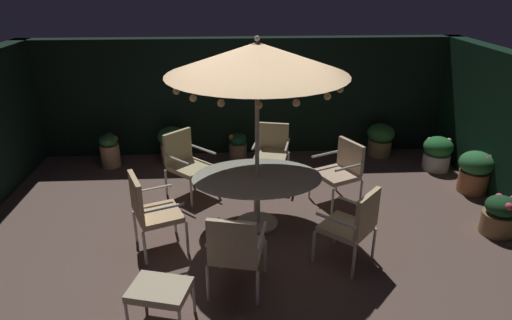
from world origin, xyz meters
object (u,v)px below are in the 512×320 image
(patio_dining_table, at_px, (257,185))
(ottoman_footrest, at_px, (160,291))
(potted_plant_back_left, at_px, (172,143))
(potted_plant_left_far, at_px, (437,152))
(potted_plant_left_near, at_px, (475,170))
(potted_plant_front_corner, at_px, (499,215))
(patio_chair_east, at_px, (150,208))
(potted_plant_right_near, at_px, (380,139))
(patio_chair_south, at_px, (354,223))
(potted_plant_back_center, at_px, (238,146))
(patio_umbrella, at_px, (257,59))
(patio_chair_north, at_px, (272,149))
(potted_plant_back_right, at_px, (110,150))
(patio_chair_southwest, at_px, (342,168))
(patio_chair_southeast, at_px, (235,248))
(patio_chair_northeast, at_px, (186,160))

(patio_dining_table, relative_size, ottoman_footrest, 2.64)
(potted_plant_back_left, height_order, potted_plant_left_far, potted_plant_back_left)
(potted_plant_left_near, relative_size, potted_plant_back_left, 0.99)
(potted_plant_front_corner, xyz_separation_m, potted_plant_back_left, (-4.68, 2.74, 0.10))
(patio_chair_east, height_order, potted_plant_right_near, patio_chair_east)
(patio_chair_south, bearing_deg, potted_plant_back_center, 111.35)
(ottoman_footrest, xyz_separation_m, potted_plant_front_corner, (4.33, 1.41, -0.11))
(patio_umbrella, bearing_deg, patio_dining_table, -14.78)
(patio_chair_north, height_order, potted_plant_back_left, patio_chair_north)
(potted_plant_back_left, bearing_deg, ottoman_footrest, -85.18)
(potted_plant_back_right, xyz_separation_m, potted_plant_left_far, (5.90, -0.48, 0.01))
(patio_dining_table, bearing_deg, patio_chair_southwest, 25.22)
(potted_plant_back_left, bearing_deg, potted_plant_front_corner, -30.38)
(patio_chair_south, bearing_deg, patio_umbrella, 137.47)
(patio_chair_southeast, height_order, ottoman_footrest, patio_chair_southeast)
(ottoman_footrest, bearing_deg, potted_plant_back_right, 109.97)
(patio_chair_south, bearing_deg, patio_chair_southeast, -162.43)
(patio_umbrella, distance_m, potted_plant_left_far, 4.26)
(patio_chair_southwest, bearing_deg, patio_chair_southeast, -128.61)
(patio_chair_south, distance_m, potted_plant_back_left, 4.15)
(patio_umbrella, height_order, potted_plant_back_left, patio_umbrella)
(potted_plant_back_center, bearing_deg, potted_plant_back_left, -178.44)
(patio_dining_table, height_order, patio_chair_east, patio_chair_east)
(patio_umbrella, relative_size, potted_plant_back_right, 4.19)
(potted_plant_back_center, height_order, potted_plant_left_far, potted_plant_left_far)
(potted_plant_back_center, xyz_separation_m, potted_plant_left_far, (3.57, -0.62, 0.04))
(potted_plant_front_corner, height_order, potted_plant_back_left, potted_plant_back_left)
(ottoman_footrest, bearing_deg, patio_chair_east, 102.39)
(patio_umbrella, distance_m, patio_chair_southeast, 2.28)
(potted_plant_back_left, bearing_deg, patio_chair_northeast, -73.70)
(patio_dining_table, height_order, patio_chair_north, patio_chair_north)
(patio_chair_northeast, xyz_separation_m, patio_chair_south, (2.14, -2.03, -0.00))
(patio_chair_southeast, xyz_separation_m, patio_chair_southwest, (1.65, 2.07, -0.02))
(patio_chair_east, relative_size, patio_chair_southwest, 1.10)
(ottoman_footrest, distance_m, potted_plant_back_right, 4.31)
(ottoman_footrest, relative_size, potted_plant_right_near, 1.06)
(patio_chair_northeast, bearing_deg, patio_chair_southwest, -9.65)
(patio_dining_table, distance_m, patio_chair_east, 1.47)
(patio_umbrella, xyz_separation_m, potted_plant_right_near, (2.54, 2.43, -1.98))
(patio_chair_north, distance_m, patio_chair_southeast, 2.95)
(ottoman_footrest, distance_m, potted_plant_right_near, 5.61)
(patio_chair_east, height_order, potted_plant_back_right, patio_chair_east)
(patio_chair_southwest, relative_size, ottoman_footrest, 1.42)
(patio_chair_northeast, distance_m, potted_plant_left_far, 4.47)
(potted_plant_left_near, distance_m, potted_plant_left_far, 0.94)
(patio_chair_north, bearing_deg, patio_chair_south, -72.88)
(patio_chair_southeast, height_order, potted_plant_left_near, patio_chair_southeast)
(patio_dining_table, relative_size, potted_plant_front_corner, 3.19)
(patio_chair_east, height_order, potted_plant_back_center, patio_chair_east)
(patio_dining_table, relative_size, patio_chair_southwest, 1.86)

